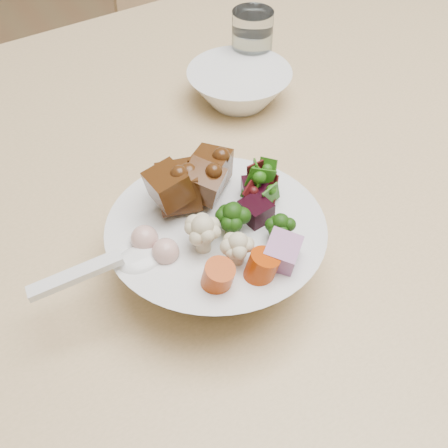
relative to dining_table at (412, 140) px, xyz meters
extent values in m
cube|color=tan|center=(0.02, -0.13, -0.72)|extent=(5.00, 6.00, 0.01)
cube|color=#DDB682|center=(0.00, 0.00, 0.06)|extent=(1.75, 1.04, 0.04)
cube|color=tan|center=(0.03, 0.62, -0.27)|extent=(0.46, 0.46, 0.04)
cylinder|color=tan|center=(-0.17, 0.46, -0.51)|extent=(0.03, 0.03, 0.42)
cylinder|color=tan|center=(0.18, 0.42, -0.51)|extent=(0.03, 0.03, 0.42)
cylinder|color=tan|center=(-0.13, 0.81, -0.51)|extent=(0.03, 0.03, 0.42)
cylinder|color=tan|center=(0.22, 0.77, -0.51)|extent=(0.03, 0.03, 0.42)
sphere|color=black|center=(-0.42, -0.16, 0.16)|extent=(0.04, 0.04, 0.04)
sphere|color=beige|center=(-0.45, -0.16, 0.16)|extent=(0.04, 0.04, 0.04)
cube|color=black|center=(-0.37, -0.13, 0.15)|extent=(0.04, 0.04, 0.03)
cube|color=#935988|center=(-0.40, -0.21, 0.16)|extent=(0.05, 0.05, 0.04)
cylinder|color=#CA4405|center=(-0.46, -0.21, 0.16)|extent=(0.04, 0.04, 0.03)
sphere|color=#D4A194|center=(-0.49, -0.15, 0.15)|extent=(0.02, 0.02, 0.02)
ellipsoid|color=white|center=(-0.51, -0.14, 0.15)|extent=(0.05, 0.04, 0.02)
cube|color=white|center=(-0.57, -0.14, 0.15)|extent=(0.09, 0.03, 0.02)
cylinder|color=silver|center=(-0.19, 0.17, 0.13)|extent=(0.06, 0.06, 0.10)
cylinder|color=white|center=(-0.19, 0.17, 0.12)|extent=(0.05, 0.05, 0.07)
camera|label=1|loc=(-0.64, -0.53, 0.59)|focal=50.00mm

